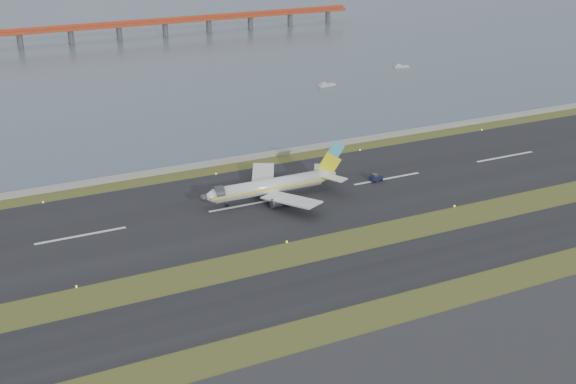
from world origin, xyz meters
name	(u,v)px	position (x,y,z in m)	size (l,w,h in m)	color
ground	(302,257)	(0.00, 0.00, 0.00)	(1000.00, 1000.00, 0.00)	#314117
taxiway_strip	(329,283)	(0.00, -12.00, 0.05)	(1000.00, 18.00, 0.10)	black
runway_strip	(248,205)	(0.00, 30.00, 0.05)	(1000.00, 45.00, 0.10)	black
seawall	(207,164)	(0.00, 60.00, 0.50)	(1000.00, 2.50, 1.00)	gray
red_pier	(119,26)	(20.00, 250.00, 7.28)	(260.00, 5.00, 10.20)	#A83B1C
airliner	(274,186)	(7.52, 30.98, 3.46)	(38.52, 32.89, 12.80)	white
pushback_tug	(376,178)	(36.47, 29.92, 1.01)	(3.42, 2.21, 2.09)	#131834
workboat_near	(326,85)	(71.18, 122.94, 0.55)	(7.46, 3.20, 1.75)	#BBBCC0
workboat_far	(401,66)	(115.64, 137.56, 0.50)	(6.81, 3.41, 1.58)	#BBBCC0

